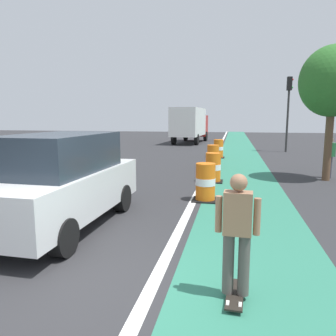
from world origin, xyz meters
TOP-DOWN VIEW (x-y plane):
  - ground_plane at (0.00, 0.00)m, footprint 100.00×100.00m
  - bike_lane_strip at (2.40, 12.00)m, footprint 2.50×80.00m
  - lane_divider_stripe at (0.90, 12.00)m, footprint 0.20×80.00m
  - skateboarder_on_lane at (2.06, 0.10)m, footprint 0.57×0.81m
  - parked_suv_nearest at (-1.64, 2.33)m, footprint 2.01×4.64m
  - traffic_barrel_front at (1.23, 5.21)m, footprint 0.73×0.73m
  - traffic_barrel_mid at (1.27, 8.04)m, footprint 0.73×0.73m
  - traffic_barrel_back at (1.05, 11.57)m, footprint 0.73×0.73m
  - traffic_barrel_far at (1.13, 15.50)m, footprint 0.73×0.73m
  - delivery_truck_down_block at (-2.02, 26.63)m, footprint 2.79×7.73m
  - traffic_light_corner at (5.61, 19.84)m, footprint 0.41×0.32m
  - pedestrian_crossing at (5.73, 9.75)m, footprint 0.34×0.20m
  - street_tree_sidewalk at (5.50, 9.21)m, footprint 2.40×2.40m

SIDE VIEW (x-z plane):
  - ground_plane at x=0.00m, z-range 0.00..0.00m
  - bike_lane_strip at x=2.40m, z-range 0.00..0.01m
  - lane_divider_stripe at x=0.90m, z-range 0.00..0.01m
  - traffic_barrel_front at x=1.23m, z-range -0.01..1.08m
  - traffic_barrel_mid at x=1.27m, z-range -0.01..1.08m
  - traffic_barrel_back at x=1.05m, z-range -0.01..1.08m
  - traffic_barrel_far at x=1.13m, z-range -0.01..1.08m
  - pedestrian_crossing at x=5.73m, z-range 0.06..1.67m
  - skateboarder_on_lane at x=2.06m, z-range 0.07..1.76m
  - parked_suv_nearest at x=-1.64m, z-range 0.02..2.06m
  - delivery_truck_down_block at x=-2.02m, z-range 0.23..3.46m
  - traffic_light_corner at x=5.61m, z-range 0.95..6.05m
  - street_tree_sidewalk at x=5.50m, z-range 1.17..6.17m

